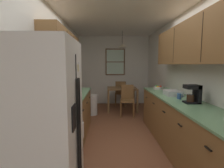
% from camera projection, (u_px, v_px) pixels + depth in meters
% --- Properties ---
extents(ground_plane, '(12.00, 12.00, 0.00)m').
position_uv_depth(ground_plane, '(119.00, 129.00, 3.93)').
color(ground_plane, brown).
extents(wall_left, '(0.10, 9.00, 2.55)m').
position_uv_depth(wall_left, '(58.00, 74.00, 3.74)').
color(wall_left, white).
rests_on(wall_left, ground).
extents(wall_right, '(0.10, 9.00, 2.55)m').
position_uv_depth(wall_right, '(178.00, 74.00, 3.83)').
color(wall_right, white).
rests_on(wall_right, ground).
extents(wall_back, '(4.40, 0.10, 2.55)m').
position_uv_depth(wall_back, '(114.00, 70.00, 6.41)').
color(wall_back, white).
rests_on(wall_back, ground).
extents(ceiling_slab, '(4.40, 9.00, 0.08)m').
position_uv_depth(ceiling_slab, '(119.00, 13.00, 3.63)').
color(ceiling_slab, white).
extents(refrigerator, '(0.76, 0.75, 1.73)m').
position_uv_depth(refrigerator, '(39.00, 130.00, 1.64)').
color(refrigerator, white).
rests_on(refrigerator, ground).
extents(stove_range, '(0.66, 0.60, 1.10)m').
position_uv_depth(stove_range, '(56.00, 138.00, 2.37)').
color(stove_range, silver).
rests_on(stove_range, ground).
extents(microwave_over_range, '(0.39, 0.60, 0.35)m').
position_uv_depth(microwave_over_range, '(44.00, 52.00, 2.23)').
color(microwave_over_range, black).
extents(counter_left, '(0.64, 1.77, 0.90)m').
position_uv_depth(counter_left, '(72.00, 114.00, 3.54)').
color(counter_left, brown).
rests_on(counter_left, ground).
extents(upper_cabinets_left, '(0.33, 1.85, 0.63)m').
position_uv_depth(upper_cabinets_left, '(63.00, 48.00, 3.33)').
color(upper_cabinets_left, brown).
extents(counter_right, '(0.64, 3.16, 0.90)m').
position_uv_depth(counter_right, '(181.00, 126.00, 2.89)').
color(counter_right, brown).
rests_on(counter_right, ground).
extents(upper_cabinets_right, '(0.33, 2.84, 0.70)m').
position_uv_depth(upper_cabinets_right, '(195.00, 42.00, 2.68)').
color(upper_cabinets_right, brown).
extents(dining_table, '(0.95, 0.76, 0.74)m').
position_uv_depth(dining_table, '(122.00, 91.00, 5.50)').
color(dining_table, brown).
rests_on(dining_table, ground).
extents(dining_chair_near, '(0.44, 0.44, 0.90)m').
position_uv_depth(dining_chair_near, '(127.00, 99.00, 4.94)').
color(dining_chair_near, brown).
rests_on(dining_chair_near, ground).
extents(dining_chair_far, '(0.44, 0.44, 0.90)m').
position_uv_depth(dining_chair_far, '(121.00, 92.00, 6.10)').
color(dining_chair_far, brown).
rests_on(dining_chair_far, ground).
extents(pendant_light, '(0.28, 0.28, 0.50)m').
position_uv_depth(pendant_light, '(122.00, 45.00, 5.33)').
color(pendant_light, black).
extents(back_window, '(0.72, 0.05, 0.98)m').
position_uv_depth(back_window, '(115.00, 62.00, 6.31)').
color(back_window, brown).
extents(trash_bin, '(0.28, 0.28, 0.61)m').
position_uv_depth(trash_bin, '(93.00, 105.00, 5.01)').
color(trash_bin, white).
rests_on(trash_bin, ground).
extents(storage_canister, '(0.11, 0.11, 0.16)m').
position_uv_depth(storage_canister, '(65.00, 94.00, 2.94)').
color(storage_canister, '#D84C19').
rests_on(storage_canister, counter_left).
extents(dish_towel, '(0.02, 0.16, 0.24)m').
position_uv_depth(dish_towel, '(83.00, 131.00, 2.52)').
color(dish_towel, white).
extents(coffee_maker, '(0.22, 0.18, 0.28)m').
position_uv_depth(coffee_maker, '(194.00, 94.00, 2.60)').
color(coffee_maker, black).
rests_on(coffee_maker, counter_right).
extents(mug_spare, '(0.11, 0.07, 0.10)m').
position_uv_depth(mug_spare, '(179.00, 96.00, 2.92)').
color(mug_spare, '#335999').
rests_on(mug_spare, counter_right).
extents(fruit_bowl, '(0.23, 0.23, 0.09)m').
position_uv_depth(fruit_bowl, '(158.00, 88.00, 4.06)').
color(fruit_bowl, silver).
rests_on(fruit_bowl, counter_right).
extents(dish_rack, '(0.28, 0.34, 0.10)m').
position_uv_depth(dish_rack, '(173.00, 93.00, 3.25)').
color(dish_rack, silver).
rests_on(dish_rack, counter_right).
extents(table_serving_bowl, '(0.19, 0.19, 0.06)m').
position_uv_depth(table_serving_bowl, '(124.00, 87.00, 5.46)').
color(table_serving_bowl, silver).
rests_on(table_serving_bowl, dining_table).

